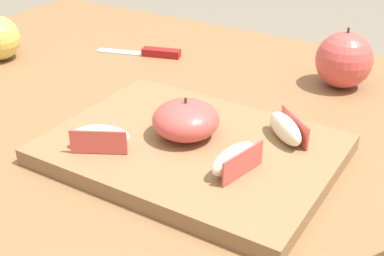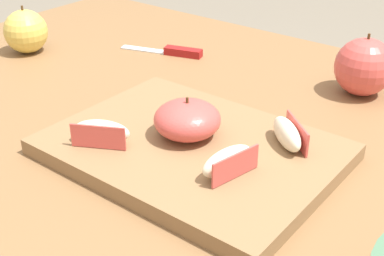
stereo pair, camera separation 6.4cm
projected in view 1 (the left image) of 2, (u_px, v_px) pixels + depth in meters
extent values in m
cube|color=brown|center=(179.00, 149.00, 0.71)|extent=(1.26, 0.92, 0.03)
cube|color=brown|center=(84.00, 147.00, 1.45)|extent=(0.06, 0.06, 0.72)
cube|color=olive|center=(192.00, 149.00, 0.66)|extent=(0.34, 0.25, 0.02)
ellipsoid|color=#D14C47|center=(186.00, 120.00, 0.65)|extent=(0.08, 0.08, 0.05)
cylinder|color=#4C3319|center=(186.00, 102.00, 0.64)|extent=(0.00, 0.00, 0.01)
ellipsoid|color=#F4EACC|center=(285.00, 129.00, 0.65)|extent=(0.07, 0.06, 0.03)
cube|color=#D14C47|center=(294.00, 127.00, 0.65)|extent=(0.05, 0.05, 0.03)
ellipsoid|color=#F4EACC|center=(234.00, 159.00, 0.59)|extent=(0.04, 0.07, 0.03)
cube|color=#D14C47|center=(243.00, 163.00, 0.58)|extent=(0.02, 0.07, 0.03)
ellipsoid|color=#F4EACC|center=(101.00, 137.00, 0.63)|extent=(0.07, 0.05, 0.03)
cube|color=#D14C47|center=(98.00, 142.00, 0.62)|extent=(0.06, 0.03, 0.03)
cube|color=silver|center=(120.00, 52.00, 0.99)|extent=(0.09, 0.04, 0.00)
cube|color=maroon|center=(161.00, 53.00, 0.97)|extent=(0.07, 0.04, 0.01)
sphere|color=#D14C47|center=(344.00, 60.00, 0.83)|extent=(0.09, 0.09, 0.09)
cylinder|color=#4C3319|center=(348.00, 31.00, 0.81)|extent=(0.00, 0.00, 0.01)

